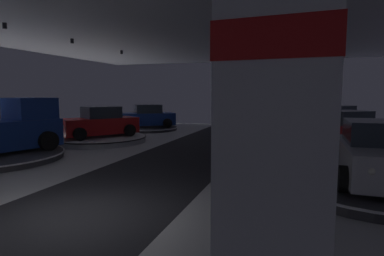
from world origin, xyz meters
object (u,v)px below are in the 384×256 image
at_px(display_platform_mid_right, 375,185).
at_px(display_car_mid_right, 376,154).
at_px(display_platform_deep_left, 146,128).
at_px(display_platform_far_left, 99,139).
at_px(brand_sign_pylon, 274,172).
at_px(display_platform_deep_right, 337,133).
at_px(display_platform_far_right, 342,148).
at_px(display_car_deep_right, 337,120).
at_px(display_car_far_left, 99,123).
at_px(display_car_far_right, 344,130).
at_px(display_car_deep_left, 147,117).
at_px(visitor_walking_near, 232,127).

height_order(display_platform_mid_right, display_car_mid_right, display_car_mid_right).
xyz_separation_m(display_platform_deep_left, display_platform_far_left, (0.18, -6.40, 0.05)).
xyz_separation_m(brand_sign_pylon, display_platform_deep_right, (2.70, 19.62, -1.85)).
height_order(display_platform_deep_left, display_platform_far_right, display_platform_far_right).
height_order(display_platform_deep_left, display_platform_mid_right, display_platform_mid_right).
relative_size(display_platform_far_right, display_car_mid_right, 1.40).
height_order(display_car_deep_right, display_car_far_left, display_car_far_left).
relative_size(brand_sign_pylon, display_platform_far_right, 0.65).
height_order(display_platform_far_right, display_car_far_right, display_car_far_right).
relative_size(display_car_deep_right, display_platform_far_left, 0.81).
height_order(brand_sign_pylon, display_car_deep_left, brand_sign_pylon).
height_order(display_car_deep_left, display_platform_far_left, display_car_deep_left).
bearing_deg(display_car_far_left, visitor_walking_near, 15.08).
xyz_separation_m(display_platform_far_right, display_platform_far_left, (-12.88, -1.29, 0.05)).
distance_m(display_platform_far_right, display_car_mid_right, 6.87).
xyz_separation_m(display_platform_deep_left, display_car_mid_right, (13.07, -11.93, 0.93)).
xyz_separation_m(display_platform_deep_right, visitor_walking_near, (-5.95, -5.16, 0.75)).
height_order(display_car_far_left, visitor_walking_near, display_car_far_left).
bearing_deg(display_car_far_right, display_platform_mid_right, -90.12).
height_order(brand_sign_pylon, display_platform_mid_right, brand_sign_pylon).
distance_m(brand_sign_pylon, display_car_far_right, 14.02).
xyz_separation_m(display_platform_deep_left, display_car_far_right, (13.08, -5.10, 0.86)).
bearing_deg(display_car_far_left, display_car_far_right, 5.67).
height_order(brand_sign_pylon, visitor_walking_near, brand_sign_pylon).
height_order(display_platform_far_left, display_car_far_left, display_car_far_left).
xyz_separation_m(display_car_deep_right, display_platform_mid_right, (-0.32, -12.68, -0.88)).
bearing_deg(display_platform_deep_left, display_car_deep_left, 35.41).
relative_size(display_platform_deep_right, display_car_deep_right, 1.21).
height_order(display_platform_far_right, visitor_walking_near, visitor_walking_near).
relative_size(display_platform_far_right, display_car_far_left, 1.33).
bearing_deg(display_car_deep_left, visitor_walking_near, -30.81).
distance_m(display_car_far_left, visitor_walking_near, 7.52).
height_order(display_platform_deep_right, display_platform_far_left, display_platform_far_left).
bearing_deg(display_car_far_right, display_platform_deep_right, 86.80).
xyz_separation_m(display_car_deep_right, visitor_walking_near, (-5.92, -5.14, -0.14)).
xyz_separation_m(brand_sign_pylon, display_platform_far_left, (-10.53, 12.47, -1.83)).
xyz_separation_m(display_platform_far_left, display_car_far_left, (0.02, 0.03, 0.90)).
distance_m(display_platform_far_right, display_platform_mid_right, 6.84).
bearing_deg(display_platform_deep_left, display_platform_far_left, -88.36).
xyz_separation_m(brand_sign_pylon, display_platform_far_right, (2.35, 13.76, -1.87)).
bearing_deg(display_car_far_right, visitor_walking_near, 173.12).
xyz_separation_m(display_car_mid_right, display_platform_far_left, (-12.89, 5.53, -0.88)).
relative_size(display_car_deep_left, display_car_deep_right, 1.03).
bearing_deg(display_platform_far_left, display_car_mid_right, -23.22).
bearing_deg(display_car_mid_right, display_platform_deep_right, 88.46).
bearing_deg(display_platform_mid_right, display_car_far_left, 156.54).
bearing_deg(display_car_mid_right, display_platform_mid_right, -90.69).
distance_m(display_platform_deep_right, display_car_mid_right, 12.71).
height_order(display_platform_far_right, display_car_deep_right, display_car_deep_right).
relative_size(brand_sign_pylon, display_car_mid_right, 0.91).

